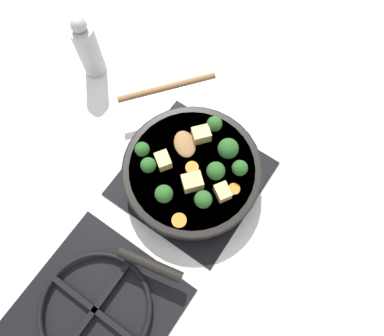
# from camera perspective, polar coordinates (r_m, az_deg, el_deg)

# --- Properties ---
(ground_plane) EXTENTS (2.40, 2.40, 0.00)m
(ground_plane) POSITION_cam_1_polar(r_m,az_deg,el_deg) (0.91, 0.00, -1.64)
(ground_plane) COLOR silver
(front_burner_grate) EXTENTS (0.31, 0.31, 0.03)m
(front_burner_grate) POSITION_cam_1_polar(r_m,az_deg,el_deg) (0.89, 0.00, -1.39)
(front_burner_grate) COLOR black
(front_burner_grate) RESTS_ON ground_plane
(rear_burner_grate) EXTENTS (0.31, 0.31, 0.03)m
(rear_burner_grate) POSITION_cam_1_polar(r_m,az_deg,el_deg) (0.87, -14.45, -20.18)
(rear_burner_grate) COLOR black
(rear_burner_grate) RESTS_ON ground_plane
(skillet_pan) EXTENTS (0.32, 0.41, 0.05)m
(skillet_pan) POSITION_cam_1_polar(r_m,az_deg,el_deg) (0.85, -0.05, -0.61)
(skillet_pan) COLOR black
(skillet_pan) RESTS_ON front_burner_grate
(wooden_spoon) EXTENTS (0.24, 0.24, 0.02)m
(wooden_spoon) POSITION_cam_1_polar(r_m,az_deg,el_deg) (0.89, -2.73, 8.74)
(wooden_spoon) COLOR olive
(wooden_spoon) RESTS_ON skillet_pan
(tofu_cube_center_large) EXTENTS (0.05, 0.05, 0.03)m
(tofu_cube_center_large) POSITION_cam_1_polar(r_m,az_deg,el_deg) (0.85, 1.43, 5.13)
(tofu_cube_center_large) COLOR #DBB770
(tofu_cube_center_large) RESTS_ON skillet_pan
(tofu_cube_near_handle) EXTENTS (0.05, 0.05, 0.03)m
(tofu_cube_near_handle) POSITION_cam_1_polar(r_m,az_deg,el_deg) (0.83, -4.41, 1.14)
(tofu_cube_near_handle) COLOR #DBB770
(tofu_cube_near_handle) RESTS_ON skillet_pan
(tofu_cube_east_chunk) EXTENTS (0.05, 0.04, 0.03)m
(tofu_cube_east_chunk) POSITION_cam_1_polar(r_m,az_deg,el_deg) (0.81, 4.67, -3.67)
(tofu_cube_east_chunk) COLOR #DBB770
(tofu_cube_east_chunk) RESTS_ON skillet_pan
(tofu_cube_west_chunk) EXTENTS (0.05, 0.06, 0.03)m
(tofu_cube_west_chunk) POSITION_cam_1_polar(r_m,az_deg,el_deg) (0.81, 0.06, -2.15)
(tofu_cube_west_chunk) COLOR #DBB770
(tofu_cube_west_chunk) RESTS_ON skillet_pan
(broccoli_floret_near_spoon) EXTENTS (0.03, 0.03, 0.04)m
(broccoli_floret_near_spoon) POSITION_cam_1_polar(r_m,az_deg,el_deg) (0.82, -6.66, 0.42)
(broccoli_floret_near_spoon) COLOR #709956
(broccoli_floret_near_spoon) RESTS_ON skillet_pan
(broccoli_floret_center_top) EXTENTS (0.04, 0.04, 0.04)m
(broccoli_floret_center_top) POSITION_cam_1_polar(r_m,az_deg,el_deg) (0.82, 7.29, -0.01)
(broccoli_floret_center_top) COLOR #709956
(broccoli_floret_center_top) RESTS_ON skillet_pan
(broccoli_floret_east_rim) EXTENTS (0.04, 0.04, 0.05)m
(broccoli_floret_east_rim) POSITION_cam_1_polar(r_m,az_deg,el_deg) (0.79, -4.30, -3.96)
(broccoli_floret_east_rim) COLOR #709956
(broccoli_floret_east_rim) RESTS_ON skillet_pan
(broccoli_floret_west_rim) EXTENTS (0.04, 0.04, 0.04)m
(broccoli_floret_west_rim) POSITION_cam_1_polar(r_m,az_deg,el_deg) (0.85, 3.44, 6.70)
(broccoli_floret_west_rim) COLOR #709956
(broccoli_floret_west_rim) RESTS_ON skillet_pan
(broccoli_floret_north_edge) EXTENTS (0.04, 0.04, 0.05)m
(broccoli_floret_north_edge) POSITION_cam_1_polar(r_m,az_deg,el_deg) (0.81, 3.65, -0.45)
(broccoli_floret_north_edge) COLOR #709956
(broccoli_floret_north_edge) RESTS_ON skillet_pan
(broccoli_floret_south_cluster) EXTENTS (0.04, 0.04, 0.05)m
(broccoli_floret_south_cluster) POSITION_cam_1_polar(r_m,az_deg,el_deg) (0.79, 1.72, -4.81)
(broccoli_floret_south_cluster) COLOR #709956
(broccoli_floret_south_cluster) RESTS_ON skillet_pan
(broccoli_floret_mid_floret) EXTENTS (0.05, 0.05, 0.05)m
(broccoli_floret_mid_floret) POSITION_cam_1_polar(r_m,az_deg,el_deg) (0.83, 5.53, 2.96)
(broccoli_floret_mid_floret) COLOR #709956
(broccoli_floret_mid_floret) RESTS_ON skillet_pan
(broccoli_floret_small_inner) EXTENTS (0.03, 0.03, 0.04)m
(broccoli_floret_small_inner) POSITION_cam_1_polar(r_m,az_deg,el_deg) (0.83, -7.60, 2.82)
(broccoli_floret_small_inner) COLOR #709956
(broccoli_floret_small_inner) RESTS_ON skillet_pan
(carrot_slice_orange_thin) EXTENTS (0.03, 0.03, 0.01)m
(carrot_slice_orange_thin) POSITION_cam_1_polar(r_m,az_deg,el_deg) (0.82, 6.43, -3.19)
(carrot_slice_orange_thin) COLOR orange
(carrot_slice_orange_thin) RESTS_ON skillet_pan
(carrot_slice_near_center) EXTENTS (0.03, 0.03, 0.01)m
(carrot_slice_near_center) POSITION_cam_1_polar(r_m,az_deg,el_deg) (0.83, -0.36, -0.09)
(carrot_slice_near_center) COLOR orange
(carrot_slice_near_center) RESTS_ON skillet_pan
(carrot_slice_edge_slice) EXTENTS (0.03, 0.03, 0.01)m
(carrot_slice_edge_slice) POSITION_cam_1_polar(r_m,az_deg,el_deg) (0.80, -1.98, -7.98)
(carrot_slice_edge_slice) COLOR orange
(carrot_slice_edge_slice) RESTS_ON skillet_pan
(pepper_mill) EXTENTS (0.06, 0.06, 0.19)m
(pepper_mill) POSITION_cam_1_polar(r_m,az_deg,el_deg) (1.01, -15.55, 17.08)
(pepper_mill) COLOR #B2B2B7
(pepper_mill) RESTS_ON ground_plane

